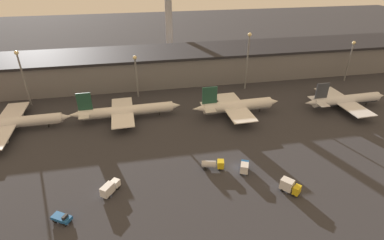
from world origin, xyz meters
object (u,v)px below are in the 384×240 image
(airplane_0, at_px, (9,123))
(airplane_1, at_px, (126,111))
(service_vehicle_0, at_px, (62,218))
(airplane_3, at_px, (345,100))
(service_vehicle_4, at_px, (213,164))
(control_tower, at_px, (169,12))
(service_vehicle_2, at_px, (244,167))
(service_vehicle_3, at_px, (290,186))
(airplane_2, at_px, (237,106))
(service_vehicle_1, at_px, (110,188))

(airplane_0, height_order, airplane_1, airplane_1)
(service_vehicle_0, bearing_deg, airplane_3, 53.57)
(airplane_1, relative_size, service_vehicle_4, 6.24)
(airplane_3, height_order, control_tower, control_tower)
(airplane_3, bearing_deg, service_vehicle_2, -151.50)
(service_vehicle_2, bearing_deg, airplane_3, -36.09)
(airplane_1, relative_size, service_vehicle_3, 7.81)
(airplane_2, relative_size, service_vehicle_0, 6.92)
(airplane_0, relative_size, service_vehicle_1, 6.87)
(service_vehicle_3, relative_size, control_tower, 0.12)
(airplane_0, height_order, control_tower, control_tower)
(airplane_3, bearing_deg, service_vehicle_0, -159.96)
(service_vehicle_0, relative_size, service_vehicle_4, 0.76)
(service_vehicle_0, bearing_deg, service_vehicle_3, 30.87)
(airplane_0, bearing_deg, airplane_1, 0.35)
(service_vehicle_4, height_order, control_tower, control_tower)
(service_vehicle_2, bearing_deg, service_vehicle_0, 124.58)
(service_vehicle_1, bearing_deg, airplane_2, -16.00)
(airplane_0, distance_m, service_vehicle_3, 102.41)
(service_vehicle_0, bearing_deg, airplane_1, 104.62)
(service_vehicle_2, relative_size, service_vehicle_3, 0.92)
(service_vehicle_1, height_order, service_vehicle_2, service_vehicle_1)
(airplane_0, height_order, service_vehicle_0, airplane_0)
(airplane_1, xyz_separation_m, control_tower, (28.69, 83.14, 24.23))
(airplane_3, bearing_deg, airplane_2, 174.63)
(service_vehicle_3, bearing_deg, airplane_2, 139.84)
(service_vehicle_0, height_order, control_tower, control_tower)
(airplane_1, xyz_separation_m, service_vehicle_3, (45.13, -53.18, -1.40))
(service_vehicle_0, bearing_deg, airplane_2, 69.23)
(service_vehicle_1, xyz_separation_m, service_vehicle_3, (49.74, -9.02, 0.15))
(service_vehicle_4, bearing_deg, airplane_2, 73.97)
(airplane_1, bearing_deg, airplane_0, -179.65)
(airplane_2, relative_size, service_vehicle_1, 5.87)
(service_vehicle_1, height_order, control_tower, control_tower)
(service_vehicle_3, bearing_deg, service_vehicle_0, -130.63)
(control_tower, bearing_deg, service_vehicle_3, -83.12)
(service_vehicle_1, distance_m, service_vehicle_2, 40.40)
(airplane_3, height_order, service_vehicle_3, airplane_3)
(service_vehicle_1, relative_size, service_vehicle_2, 1.21)
(airplane_1, xyz_separation_m, airplane_3, (94.11, -8.06, 0.14))
(airplane_1, height_order, service_vehicle_2, airplane_1)
(airplane_2, xyz_separation_m, service_vehicle_2, (-9.69, -37.17, -2.09))
(service_vehicle_3, bearing_deg, airplane_3, 92.85)
(airplane_0, xyz_separation_m, service_vehicle_4, (69.95, -37.21, -1.69))
(airplane_0, height_order, service_vehicle_1, airplane_0)
(service_vehicle_0, height_order, service_vehicle_4, service_vehicle_4)
(airplane_0, xyz_separation_m, control_tower, (72.06, 84.80, 24.28))
(airplane_1, height_order, airplane_2, airplane_2)
(airplane_3, height_order, service_vehicle_2, airplane_3)
(airplane_1, relative_size, control_tower, 0.94)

